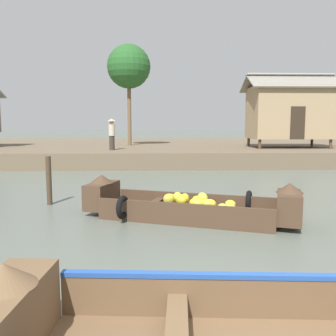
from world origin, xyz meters
TOP-DOWN VIEW (x-y plane):
  - ground_plane at (0.00, 10.00)m, footprint 300.00×300.00m
  - riverbank_strip at (0.00, 24.09)m, footprint 160.00×20.00m
  - banana_boat at (-0.19, 5.36)m, footprint 4.87×2.57m
  - stilt_house_mid_left at (6.84, 18.41)m, footprint 5.11×3.31m
  - palm_tree_mid at (-2.67, 20.99)m, footprint 2.78×2.78m
  - vendor_person at (-3.28, 16.57)m, footprint 0.44×0.44m
  - mooring_post at (-3.77, 6.95)m, footprint 0.14×0.14m

SIDE VIEW (x-z plane):
  - ground_plane at x=0.00m, z-range 0.00..0.00m
  - banana_boat at x=-0.19m, z-range -0.15..0.78m
  - riverbank_strip at x=0.00m, z-range 0.00..0.81m
  - mooring_post at x=-3.77m, z-range 0.00..1.30m
  - vendor_person at x=-3.28m, z-range 0.91..2.57m
  - stilt_house_mid_left at x=6.84m, z-range 0.77..5.06m
  - palm_tree_mid at x=-2.67m, z-range 2.61..9.04m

